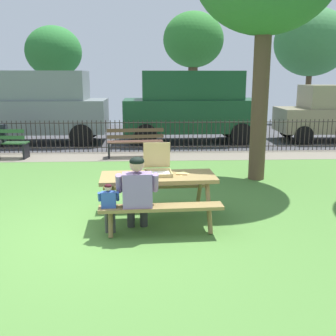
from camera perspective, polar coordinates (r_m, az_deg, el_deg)
The scene contains 16 objects.
ground at distance 7.29m, azimuth -8.62°, elevation -5.48°, with size 28.00×10.51×0.02m, color #518339.
cobblestone_walkway at distance 11.69m, azimuth -6.40°, elevation 1.66°, with size 28.00×1.40×0.01m, color gray.
street_asphalt at distance 15.92m, azimuth -5.44°, elevation 4.72°, with size 28.00×7.19×0.01m, color #424247.
picnic_table_foreground at distance 6.29m, azimuth -1.42°, elevation -2.58°, with size 1.87×1.57×0.79m.
pizza_box_open at distance 6.34m, azimuth -1.53°, elevation 0.23°, with size 0.46×0.51×0.48m.
pizza_slice_on_table at distance 6.35m, azimuth 2.07°, elevation -0.75°, with size 0.22×0.27×0.02m.
adult_at_table at distance 5.78m, azimuth -4.43°, elevation -3.42°, with size 0.62×0.60×1.19m.
child_at_table at distance 5.80m, azimuth -8.47°, elevation -5.10°, with size 0.31×0.30×0.81m.
iron_fence_streetside at distance 12.29m, azimuth -6.26°, elevation 4.61°, with size 23.52×0.03×0.98m.
park_bench_center at distance 11.46m, azimuth -4.70°, elevation 3.61°, with size 1.63×0.59×0.85m.
parked_car_left at distance 14.53m, azimuth -18.22°, elevation 8.54°, with size 4.72×2.12×2.46m.
parked_car_center at distance 14.09m, azimuth 3.36°, elevation 9.04°, with size 4.73×2.12×2.46m.
parked_car_right at distance 15.51m, azimuth 22.65°, elevation 7.34°, with size 3.93×1.89×1.98m.
far_tree_midleft at distance 21.51m, azimuth -16.08°, elevation 15.62°, with size 2.79×2.79×4.73m.
far_tree_center at distance 21.14m, azimuth 3.66°, elevation 17.71°, with size 3.06×3.06×5.45m.
far_tree_midright at distance 22.62m, azimuth 19.92°, elevation 16.57°, with size 3.80×3.80×5.68m.
Camera 1 is at (0.77, -5.62, 2.29)m, focal length 42.47 mm.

